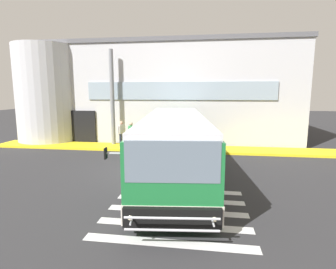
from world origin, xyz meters
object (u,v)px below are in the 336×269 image
(passenger_at_curb_edge, at_px, (157,132))
(bus_main_foreground, at_px, (175,145))
(passenger_near_column, at_px, (122,132))
(passenger_by_doorway, at_px, (131,134))
(entry_support_column, at_px, (112,98))
(safety_bollard_yellow, at_px, (160,146))

(passenger_at_curb_edge, bearing_deg, bus_main_foreground, -71.52)
(passenger_near_column, distance_m, passenger_by_doorway, 0.90)
(bus_main_foreground, bearing_deg, passenger_by_doorway, 125.63)
(entry_support_column, xyz_separation_m, passenger_by_doorway, (1.59, -1.08, -2.26))
(passenger_near_column, relative_size, safety_bollard_yellow, 1.86)
(passenger_by_doorway, bearing_deg, bus_main_foreground, -54.37)
(bus_main_foreground, xyz_separation_m, passenger_at_curb_edge, (-1.77, 5.29, -0.22))
(passenger_at_curb_edge, height_order, safety_bollard_yellow, passenger_at_curb_edge)
(passenger_near_column, bearing_deg, entry_support_column, 140.91)
(passenger_at_curb_edge, bearing_deg, safety_bollard_yellow, -73.96)
(passenger_at_curb_edge, relative_size, safety_bollard_yellow, 1.86)
(passenger_at_curb_edge, xyz_separation_m, safety_bollard_yellow, (0.38, -1.32, -0.66))
(bus_main_foreground, relative_size, passenger_near_column, 7.00)
(passenger_near_column, relative_size, passenger_by_doorway, 1.00)
(entry_support_column, height_order, bus_main_foreground, entry_support_column)
(bus_main_foreground, bearing_deg, passenger_at_curb_edge, 108.48)
(entry_support_column, bearing_deg, passenger_near_column, -39.09)
(bus_main_foreground, height_order, passenger_by_doorway, bus_main_foreground)
(entry_support_column, bearing_deg, bus_main_foreground, -49.40)
(entry_support_column, height_order, passenger_at_curb_edge, entry_support_column)
(entry_support_column, height_order, safety_bollard_yellow, entry_support_column)
(bus_main_foreground, height_order, safety_bollard_yellow, bus_main_foreground)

